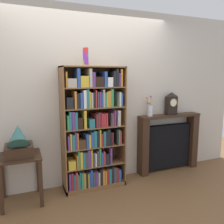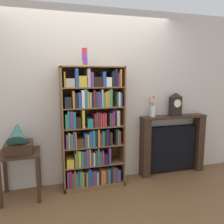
# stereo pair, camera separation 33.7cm
# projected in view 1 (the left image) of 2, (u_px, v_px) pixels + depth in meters

# --- Properties ---
(ground_plane) EXTENTS (8.05, 6.40, 0.02)m
(ground_plane) POSITION_uv_depth(u_px,v_px,m) (96.00, 189.00, 3.36)
(ground_plane) COLOR brown
(wall_back) EXTENTS (5.05, 0.08, 2.60)m
(wall_back) POSITION_uv_depth(u_px,v_px,m) (100.00, 97.00, 3.50)
(wall_back) COLOR beige
(wall_back) RESTS_ON ground
(bookshelf) EXTENTS (0.89, 0.34, 1.75)m
(bookshelf) POSITION_uv_depth(u_px,v_px,m) (92.00, 132.00, 3.30)
(bookshelf) COLOR brown
(bookshelf) RESTS_ON ground
(cup_stack) EXTENTS (0.08, 0.08, 0.24)m
(cup_stack) POSITION_uv_depth(u_px,v_px,m) (86.00, 57.00, 3.06)
(cup_stack) COLOR yellow
(cup_stack) RESTS_ON bookshelf
(side_table_left) EXTENTS (0.51, 0.48, 0.63)m
(side_table_left) POSITION_uv_depth(u_px,v_px,m) (20.00, 167.00, 2.93)
(side_table_left) COLOR #382316
(side_table_left) RESTS_ON ground
(gramophone) EXTENTS (0.34, 0.44, 0.48)m
(gramophone) POSITION_uv_depth(u_px,v_px,m) (19.00, 143.00, 2.84)
(gramophone) COLOR #382316
(gramophone) RESTS_ON side_table_left
(fireplace_mantel) EXTENTS (1.12, 0.21, 0.98)m
(fireplace_mantel) POSITION_uv_depth(u_px,v_px,m) (168.00, 143.00, 3.95)
(fireplace_mantel) COLOR #382316
(fireplace_mantel) RESTS_ON ground
(mantel_clock) EXTENTS (0.18, 0.12, 0.38)m
(mantel_clock) POSITION_uv_depth(u_px,v_px,m) (171.00, 103.00, 3.83)
(mantel_clock) COLOR black
(mantel_clock) RESTS_ON fireplace_mantel
(flower_vase) EXTENTS (0.11, 0.12, 0.34)m
(flower_vase) POSITION_uv_depth(u_px,v_px,m) (150.00, 109.00, 3.70)
(flower_vase) COLOR silver
(flower_vase) RESTS_ON fireplace_mantel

